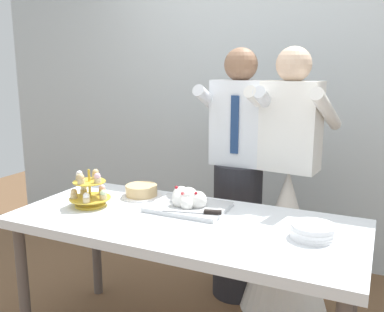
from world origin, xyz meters
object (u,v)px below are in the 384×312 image
Objects in this scene: dessert_table at (184,232)px; person_bride at (286,222)px; plate_stack at (312,231)px; person_groom at (238,189)px; round_cake at (141,191)px; main_cake_tray at (188,202)px; cupcake_stand at (90,192)px.

person_bride is (0.38, 0.69, -0.12)m from dessert_table.
dessert_table is at bearing -119.13° from person_bride.
person_groom is (-0.59, 0.69, -0.06)m from plate_stack.
person_groom and person_bride have the same top height.
main_cake_tray is at bearing -13.32° from round_cake.
main_cake_tray is 0.26× the size of person_groom.
round_cake is 0.14× the size of person_groom.
person_groom is 1.00× the size of person_bride.
round_cake is 0.66m from person_groom.
person_groom is at bearing 130.36° from plate_stack.
round_cake is (-1.04, 0.21, 0.00)m from plate_stack.
cupcake_stand is at bearing -123.07° from round_cake.
plate_stack is 1.06m from round_cake.
dessert_table is at bearing -177.90° from plate_stack.
dessert_table is 0.72m from person_groom.
plate_stack is 0.91m from person_groom.
round_cake is at bearing 168.46° from plate_stack.
plate_stack reaches higher than dessert_table.
main_cake_tray reaches higher than dessert_table.
person_bride is at bearing 51.29° from main_cake_tray.
cupcake_stand is at bearing -176.92° from dessert_table.
main_cake_tray is 0.26× the size of person_bride.
dessert_table is 1.08× the size of person_groom.
person_bride is (0.95, 0.72, -0.28)m from cupcake_stand.
dessert_table is at bearing -94.07° from person_groom.
cupcake_stand is at bearing -177.44° from plate_stack.
round_cake is (-0.35, 0.08, -0.01)m from main_cake_tray.
round_cake is (-0.40, 0.24, 0.11)m from dessert_table.
round_cake is at bearing 166.68° from main_cake_tray.
person_bride is (0.43, 0.54, -0.23)m from main_cake_tray.
main_cake_tray is 2.14× the size of plate_stack.
person_groom is at bearing 50.37° from cupcake_stand.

